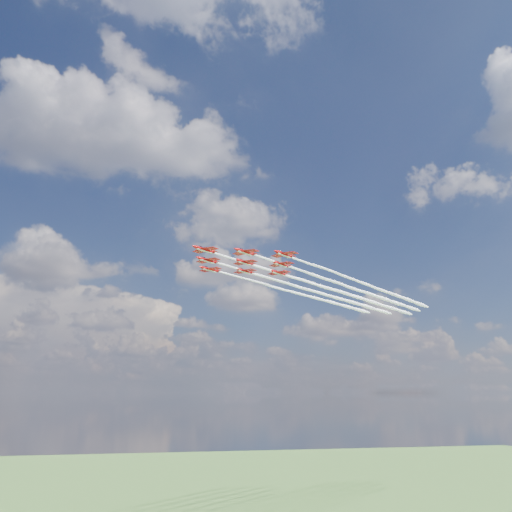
% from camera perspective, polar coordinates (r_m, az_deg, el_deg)
% --- Properties ---
extents(jet_lead, '(106.60, 91.39, 2.32)m').
position_cam_1_polar(jet_lead, '(194.97, 7.83, -3.54)').
color(jet_lead, red).
extents(jet_row2_port, '(106.60, 91.39, 2.32)m').
position_cam_1_polar(jet_row2_port, '(199.16, 11.02, -3.65)').
color(jet_row2_port, red).
extents(jet_row2_starb, '(106.60, 91.39, 2.32)m').
position_cam_1_polar(jet_row2_starb, '(206.32, 7.31, -4.21)').
color(jet_row2_starb, red).
extents(jet_row3_port, '(106.60, 91.39, 2.32)m').
position_cam_1_polar(jet_row3_port, '(203.94, 14.07, -3.74)').
color(jet_row3_port, red).
extents(jet_row3_centre, '(106.60, 91.39, 2.32)m').
position_cam_1_polar(jet_row3_centre, '(210.40, 10.34, -4.30)').
color(jet_row3_centre, red).
extents(jet_row3_starb, '(106.60, 91.39, 2.32)m').
position_cam_1_polar(jet_row3_starb, '(217.71, 6.85, -4.81)').
color(jet_row3_starb, red).
extents(jet_row4_port, '(106.60, 91.39, 2.32)m').
position_cam_1_polar(jet_row4_port, '(215.04, 13.25, -4.38)').
color(jet_row4_port, red).
extents(jet_row4_starb, '(106.60, 91.39, 2.32)m').
position_cam_1_polar(jet_row4_starb, '(221.69, 9.73, -4.89)').
color(jet_row4_starb, red).
extents(jet_tail, '(106.60, 91.39, 2.32)m').
position_cam_1_polar(jet_tail, '(226.20, 12.51, -4.95)').
color(jet_tail, red).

